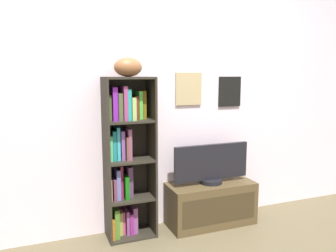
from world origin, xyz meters
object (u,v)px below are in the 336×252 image
(football, at_px, (128,67))
(television, at_px, (211,164))
(bookshelf, at_px, (125,157))
(tv_stand, at_px, (211,203))

(football, height_order, television, football)
(bookshelf, height_order, tv_stand, bookshelf)
(tv_stand, distance_m, television, 0.41)
(tv_stand, relative_size, television, 1.11)
(tv_stand, height_order, television, television)
(bookshelf, relative_size, tv_stand, 1.69)
(bookshelf, relative_size, television, 1.88)
(tv_stand, bearing_deg, football, 176.74)
(bookshelf, relative_size, football, 5.89)
(football, bearing_deg, tv_stand, -3.26)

